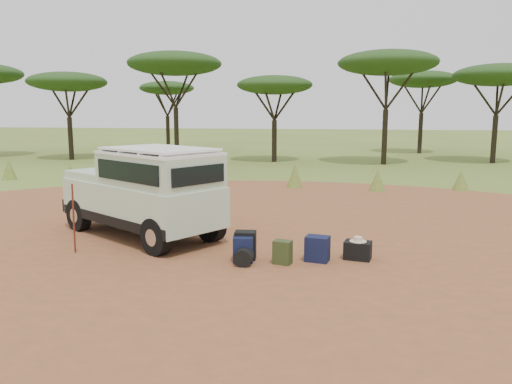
% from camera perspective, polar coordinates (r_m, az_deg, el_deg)
% --- Properties ---
extents(ground, '(140.00, 140.00, 0.00)m').
position_cam_1_polar(ground, '(10.28, 0.02, -6.83)').
color(ground, '#5A6524').
rests_on(ground, ground).
extents(dirt_clearing, '(23.00, 23.00, 0.01)m').
position_cam_1_polar(dirt_clearing, '(10.28, 0.02, -6.81)').
color(dirt_clearing, '#9A4D32').
rests_on(dirt_clearing, ground).
extents(grass_fringe, '(36.60, 1.60, 0.90)m').
position_cam_1_polar(grass_fringe, '(18.63, 4.77, 1.69)').
color(grass_fringe, '#5A6524').
rests_on(grass_fringe, ground).
extents(acacia_treeline, '(46.70, 13.20, 6.26)m').
position_cam_1_polar(acacia_treeline, '(29.63, 7.99, 13.08)').
color(acacia_treeline, black).
rests_on(acacia_treeline, ground).
extents(safari_vehicle, '(4.43, 3.69, 2.07)m').
position_cam_1_polar(safari_vehicle, '(11.54, -12.62, -0.20)').
color(safari_vehicle, beige).
rests_on(safari_vehicle, ground).
extents(walking_staff, '(0.22, 0.32, 1.46)m').
position_cam_1_polar(walking_staff, '(10.50, -20.12, -2.94)').
color(walking_staff, maroon).
rests_on(walking_staff, ground).
extents(backpack_black, '(0.43, 0.33, 0.55)m').
position_cam_1_polar(backpack_black, '(9.70, -1.22, -6.12)').
color(backpack_black, black).
rests_on(backpack_black, ground).
extents(backpack_navy, '(0.41, 0.32, 0.49)m').
position_cam_1_polar(backpack_navy, '(9.52, -1.49, -6.59)').
color(backpack_navy, '#12163B').
rests_on(backpack_navy, ground).
extents(backpack_olive, '(0.38, 0.31, 0.45)m').
position_cam_1_polar(backpack_olive, '(9.42, 3.05, -6.91)').
color(backpack_olive, '#2D3B1B').
rests_on(backpack_olive, ground).
extents(duffel_navy, '(0.49, 0.41, 0.49)m').
position_cam_1_polar(duffel_navy, '(9.64, 7.03, -6.47)').
color(duffel_navy, '#12163B').
rests_on(duffel_navy, ground).
extents(hard_case, '(0.56, 0.45, 0.36)m').
position_cam_1_polar(hard_case, '(9.91, 11.55, -6.56)').
color(hard_case, black).
rests_on(hard_case, ground).
extents(stuff_sack, '(0.33, 0.33, 0.33)m').
position_cam_1_polar(stuff_sack, '(9.35, -1.40, -7.42)').
color(stuff_sack, black).
rests_on(stuff_sack, ground).
extents(safari_hat, '(0.33, 0.33, 0.09)m').
position_cam_1_polar(safari_hat, '(9.86, 11.59, -5.37)').
color(safari_hat, beige).
rests_on(safari_hat, hard_case).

